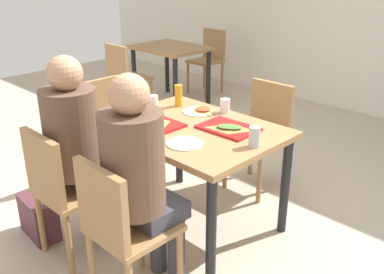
{
  "coord_description": "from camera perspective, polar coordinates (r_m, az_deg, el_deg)",
  "views": [
    {
      "loc": [
        1.84,
        -1.87,
        1.75
      ],
      "look_at": [
        0.0,
        0.0,
        0.66
      ],
      "focal_mm": 40.31,
      "sensor_mm": 36.0,
      "label": 1
    }
  ],
  "objects": [
    {
      "name": "ground_plane",
      "position": [
        3.16,
        0.0,
        -11.38
      ],
      "size": [
        10.0,
        10.0,
        0.02
      ],
      "primitive_type": "cube",
      "color": "#B7A893"
    },
    {
      "name": "main_table",
      "position": [
        2.85,
        0.0,
        -0.41
      ],
      "size": [
        1.14,
        0.86,
        0.74
      ],
      "color": "#9E7247",
      "rests_on": "ground_plane"
    },
    {
      "name": "chair_near_left",
      "position": [
        2.68,
        -16.85,
        -6.26
      ],
      "size": [
        0.4,
        0.4,
        0.86
      ],
      "color": "#9E7247",
      "rests_on": "ground_plane"
    },
    {
      "name": "chair_near_right",
      "position": [
        2.25,
        -9.51,
        -11.38
      ],
      "size": [
        0.4,
        0.4,
        0.86
      ],
      "color": "#9E7247",
      "rests_on": "ground_plane"
    },
    {
      "name": "chair_far_side",
      "position": [
        3.48,
        9.4,
        1.22
      ],
      "size": [
        0.4,
        0.4,
        0.86
      ],
      "color": "#9E7247",
      "rests_on": "ground_plane"
    },
    {
      "name": "chair_left_end",
      "position": [
        3.58,
        -10.96,
        1.73
      ],
      "size": [
        0.4,
        0.4,
        0.86
      ],
      "color": "#9E7247",
      "rests_on": "ground_plane"
    },
    {
      "name": "person_in_red",
      "position": [
        2.63,
        -14.81,
        -0.57
      ],
      "size": [
        0.32,
        0.42,
        1.27
      ],
      "color": "#383842",
      "rests_on": "ground_plane"
    },
    {
      "name": "person_in_brown_jacket",
      "position": [
        2.2,
        -6.98,
        -4.65
      ],
      "size": [
        0.32,
        0.42,
        1.27
      ],
      "color": "#383842",
      "rests_on": "ground_plane"
    },
    {
      "name": "tray_red_near",
      "position": [
        2.85,
        -4.98,
        1.77
      ],
      "size": [
        0.36,
        0.26,
        0.02
      ],
      "primitive_type": "cube",
      "rotation": [
        0.0,
        0.0,
        -0.01
      ],
      "color": "red",
      "rests_on": "main_table"
    },
    {
      "name": "tray_red_far",
      "position": [
        2.77,
        4.81,
        1.18
      ],
      "size": [
        0.37,
        0.27,
        0.02
      ],
      "primitive_type": "cube",
      "rotation": [
        0.0,
        0.0,
        0.03
      ],
      "color": "red",
      "rests_on": "main_table"
    },
    {
      "name": "paper_plate_center",
      "position": [
        3.08,
        0.8,
        3.38
      ],
      "size": [
        0.22,
        0.22,
        0.01
      ],
      "primitive_type": "cylinder",
      "color": "white",
      "rests_on": "main_table"
    },
    {
      "name": "paper_plate_near_edge",
      "position": [
        2.54,
        -0.96,
        -0.86
      ],
      "size": [
        0.22,
        0.22,
        0.01
      ],
      "primitive_type": "cylinder",
      "color": "white",
      "rests_on": "main_table"
    },
    {
      "name": "pizza_slice_a",
      "position": [
        2.83,
        -4.69,
        2.02
      ],
      "size": [
        0.22,
        0.2,
        0.02
      ],
      "color": "tan",
      "rests_on": "tray_red_near"
    },
    {
      "name": "pizza_slice_b",
      "position": [
        2.73,
        4.97,
        1.25
      ],
      "size": [
        0.27,
        0.24,
        0.02
      ],
      "color": "#C68C47",
      "rests_on": "tray_red_far"
    },
    {
      "name": "pizza_slice_c",
      "position": [
        3.08,
        1.49,
        3.62
      ],
      "size": [
        0.2,
        0.19,
        0.02
      ],
      "color": "#DBAD60",
      "rests_on": "paper_plate_center"
    },
    {
      "name": "plastic_cup_a",
      "position": [
        3.06,
        4.39,
        4.14
      ],
      "size": [
        0.07,
        0.07,
        0.1
      ],
      "primitive_type": "cylinder",
      "color": "white",
      "rests_on": "main_table"
    },
    {
      "name": "plastic_cup_b",
      "position": [
        2.54,
        -5.29,
        0.17
      ],
      "size": [
        0.07,
        0.07,
        0.1
      ],
      "primitive_type": "cylinder",
      "color": "white",
      "rests_on": "main_table"
    },
    {
      "name": "plastic_cup_c",
      "position": [
        3.15,
        -5.12,
        4.62
      ],
      "size": [
        0.07,
        0.07,
        0.1
      ],
      "primitive_type": "cylinder",
      "color": "white",
      "rests_on": "main_table"
    },
    {
      "name": "soda_can",
      "position": [
        2.51,
        8.25,
        0.02
      ],
      "size": [
        0.07,
        0.07,
        0.12
      ],
      "primitive_type": "cylinder",
      "color": "#B7BCC6",
      "rests_on": "main_table"
    },
    {
      "name": "condiment_bottle",
      "position": [
        3.19,
        -1.8,
        5.49
      ],
      "size": [
        0.06,
        0.06,
        0.16
      ],
      "primitive_type": "cylinder",
      "color": "orange",
      "rests_on": "main_table"
    },
    {
      "name": "foil_bundle",
      "position": [
        3.12,
        -6.66,
        4.38
      ],
      "size": [
        0.1,
        0.1,
        0.1
      ],
      "primitive_type": "sphere",
      "color": "silver",
      "rests_on": "main_table"
    },
    {
      "name": "handbag",
      "position": [
        3.13,
        -19.59,
        -9.94
      ],
      "size": [
        0.33,
        0.18,
        0.28
      ],
      "primitive_type": "cube",
      "rotation": [
        0.0,
        0.0,
        -0.08
      ],
      "color": "#592D38",
      "rests_on": "ground_plane"
    },
    {
      "name": "background_table",
      "position": [
        5.56,
        -2.86,
        10.65
      ],
      "size": [
        0.9,
        0.7,
        0.74
      ],
      "color": "#9E7247",
      "rests_on": "ground_plane"
    },
    {
      "name": "background_chair_near",
      "position": [
        5.13,
        -8.92,
        8.16
      ],
      "size": [
        0.4,
        0.4,
        0.86
      ],
      "color": "#9E7247",
      "rests_on": "ground_plane"
    },
    {
      "name": "background_chair_far",
      "position": [
        6.09,
        2.31,
        10.67
      ],
      "size": [
        0.4,
        0.4,
        0.86
      ],
      "color": "#9E7247",
      "rests_on": "ground_plane"
    }
  ]
}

